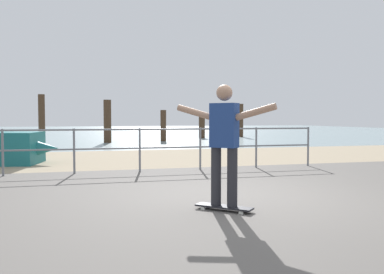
{
  "coord_description": "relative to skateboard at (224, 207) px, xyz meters",
  "views": [
    {
      "loc": [
        -2.42,
        -5.91,
        1.28
      ],
      "look_at": [
        -0.29,
        2.0,
        0.9
      ],
      "focal_mm": 37.75,
      "sensor_mm": 36.0,
      "label": 1
    }
  ],
  "objects": [
    {
      "name": "skateboarder",
      "position": [
        0.0,
        0.0,
        0.95
      ],
      "size": [
        1.12,
        1.06,
        1.65
      ],
      "color": "#26262B",
      "rests_on": "skateboard"
    },
    {
      "name": "ground_plane",
      "position": [
        0.58,
        -0.24,
        -0.07
      ],
      "size": [
        24.0,
        10.0,
        0.04
      ],
      "primitive_type": "cube",
      "color": "#605B56",
      "rests_on": "ground"
    },
    {
      "name": "groyne_post_5",
      "position": [
        8.56,
        20.63,
        1.07
      ],
      "size": [
        0.34,
        0.34,
        2.27
      ],
      "primitive_type": "cylinder",
      "color": "#422D1E",
      "rests_on": "ground"
    },
    {
      "name": "skateboard",
      "position": [
        0.0,
        0.0,
        0.0
      ],
      "size": [
        0.72,
        0.69,
        0.08
      ],
      "color": "black",
      "rests_on": "ground"
    },
    {
      "name": "groyne_post_2",
      "position": [
        -0.64,
        16.15,
        1.05
      ],
      "size": [
        0.39,
        0.39,
        2.24
      ],
      "primitive_type": "cylinder",
      "color": "#422D1E",
      "rests_on": "ground"
    },
    {
      "name": "beach_strip",
      "position": [
        0.58,
        7.76,
        -0.07
      ],
      "size": [
        24.0,
        6.0,
        0.04
      ],
      "primitive_type": "cube",
      "color": "tan",
      "rests_on": "ground"
    },
    {
      "name": "railing_fence",
      "position": [
        -1.31,
        4.36,
        0.63
      ],
      "size": [
        10.5,
        0.05,
        1.05
      ],
      "color": "slate",
      "rests_on": "ground"
    },
    {
      "name": "groyne_post_4",
      "position": [
        5.5,
        19.65,
        0.64
      ],
      "size": [
        0.39,
        0.39,
        1.42
      ],
      "primitive_type": "cylinder",
      "color": "#422D1E",
      "rests_on": "ground"
    },
    {
      "name": "sea_surface",
      "position": [
        0.58,
        35.76,
        -0.07
      ],
      "size": [
        72.0,
        50.0,
        0.04
      ],
      "primitive_type": "cube",
      "color": "#849EA3",
      "rests_on": "ground"
    },
    {
      "name": "groyne_post_1",
      "position": [
        -3.71,
        14.68,
        1.13
      ],
      "size": [
        0.3,
        0.3,
        2.39
      ],
      "primitive_type": "cylinder",
      "color": "#422D1E",
      "rests_on": "ground"
    },
    {
      "name": "groyne_post_3",
      "position": [
        2.43,
        16.8,
        0.8
      ],
      "size": [
        0.32,
        0.32,
        1.74
      ],
      "primitive_type": "cylinder",
      "color": "#422D1E",
      "rests_on": "ground"
    }
  ]
}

